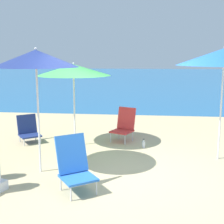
% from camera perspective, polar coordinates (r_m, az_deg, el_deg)
% --- Properties ---
extents(ground_plane, '(60.00, 60.00, 0.00)m').
position_cam_1_polar(ground_plane, '(5.87, 0.50, -11.43)').
color(ground_plane, '#C6B284').
extents(sea_water, '(60.00, 40.00, 0.01)m').
position_cam_1_polar(sea_water, '(31.40, 5.47, 6.33)').
color(sea_water, '#23669E').
rests_on(sea_water, ground).
extents(beach_umbrella_green, '(1.76, 1.76, 2.01)m').
position_cam_1_polar(beach_umbrella_green, '(7.43, -7.05, 7.64)').
color(beach_umbrella_green, white).
rests_on(beach_umbrella_green, ground).
extents(beach_umbrella_navy, '(1.54, 1.54, 2.32)m').
position_cam_1_polar(beach_umbrella_navy, '(5.78, -13.74, 9.46)').
color(beach_umbrella_navy, white).
rests_on(beach_umbrella_navy, ground).
extents(beach_umbrella_blue, '(1.93, 1.93, 2.36)m').
position_cam_1_polar(beach_umbrella_blue, '(6.75, 19.83, 9.46)').
color(beach_umbrella_blue, white).
rests_on(beach_umbrella_blue, ground).
extents(beach_chair_blue, '(0.78, 0.80, 0.89)m').
position_cam_1_polar(beach_chair_blue, '(5.17, -6.85, -9.55)').
color(beach_chair_blue, silver).
rests_on(beach_chair_blue, ground).
extents(beach_chair_navy, '(0.71, 0.72, 0.69)m').
position_cam_1_polar(beach_chair_navy, '(8.20, -15.04, -3.14)').
color(beach_chair_navy, silver).
rests_on(beach_chair_navy, ground).
extents(beach_chair_red, '(0.67, 0.71, 0.85)m').
position_cam_1_polar(beach_chair_red, '(8.01, 2.25, -2.31)').
color(beach_chair_red, silver).
rests_on(beach_chair_red, ground).
extents(water_bottle, '(0.08, 0.08, 0.21)m').
position_cam_1_polar(water_bottle, '(7.53, 5.80, -5.87)').
color(water_bottle, silver).
rests_on(water_bottle, ground).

